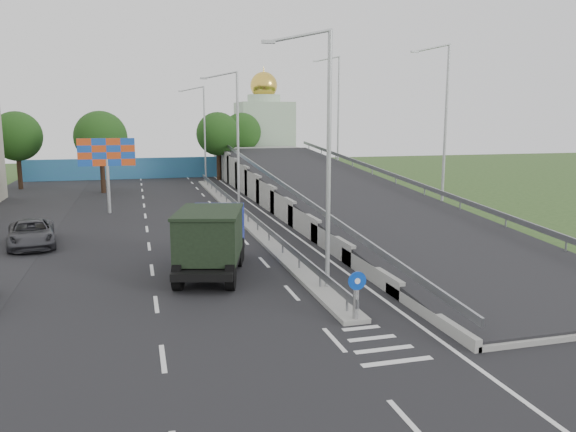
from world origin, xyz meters
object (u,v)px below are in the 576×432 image
object	(u,v)px
lamp_post_far	(203,129)
sign_bollard	(356,295)
lamp_post_mid	(235,134)
church	(264,130)
billboard	(107,156)
lamp_post_near	(324,148)
dump_truck	(212,237)
parked_car_c	(31,234)

from	to	relation	value
lamp_post_far	sign_bollard	bearing A→B (deg)	-90.14
lamp_post_mid	sign_bollard	bearing A→B (deg)	-90.26
lamp_post_far	lamp_post_mid	bearing A→B (deg)	-90.00
church	billboard	distance (m)	37.23
lamp_post_near	sign_bollard	bearing A→B (deg)	-91.64
church	dump_truck	size ratio (longest dim) A/B	1.91
sign_bollard	dump_truck	bearing A→B (deg)	116.25
lamp_post_mid	billboard	world-z (taller)	lamp_post_mid
dump_truck	parked_car_c	size ratio (longest dim) A/B	1.41
lamp_post_near	lamp_post_far	distance (m)	40.00
lamp_post_mid	dump_truck	size ratio (longest dim) A/B	1.39
parked_car_c	dump_truck	bearing A→B (deg)	-50.41
lamp_post_mid	parked_car_c	world-z (taller)	lamp_post_mid
lamp_post_near	parked_car_c	xyz separation A→B (m)	(-12.78, 11.82, -5.09)
lamp_post_far	dump_truck	bearing A→B (deg)	-96.24
lamp_post_mid	billboard	distance (m)	9.47
lamp_post_far	church	xyz separation A→B (m)	(9.89, 14.00, -0.50)
lamp_post_far	billboard	world-z (taller)	lamp_post_far
sign_bollard	church	xyz separation A→B (m)	(10.00, 57.83, 4.28)
church	dump_truck	world-z (taller)	church
lamp_post_far	billboard	bearing A→B (deg)	-116.84
lamp_post_near	church	size ratio (longest dim) A/B	0.73
church	dump_truck	bearing A→B (deg)	-105.45
lamp_post_far	dump_truck	distance (m)	36.50
sign_bollard	billboard	bearing A→B (deg)	109.21
lamp_post_near	lamp_post_far	xyz separation A→B (m)	(0.00, 40.00, 0.00)
sign_bollard	parked_car_c	distance (m)	20.14
lamp_post_near	parked_car_c	distance (m)	18.14
sign_bollard	billboard	xyz separation A→B (m)	(-9.00, 25.83, 3.15)
parked_car_c	church	bearing A→B (deg)	53.01
billboard	parked_car_c	bearing A→B (deg)	-109.84
billboard	lamp_post_mid	bearing A→B (deg)	-12.38
church	lamp_post_far	bearing A→B (deg)	-125.24
sign_bollard	lamp_post_near	distance (m)	6.12
billboard	parked_car_c	world-z (taller)	billboard
dump_truck	sign_bollard	bearing A→B (deg)	-48.96
lamp_post_near	dump_truck	world-z (taller)	lamp_post_near
sign_bollard	parked_car_c	bearing A→B (deg)	129.01
lamp_post_near	billboard	bearing A→B (deg)	112.49
church	billboard	xyz separation A→B (m)	(-19.00, -32.00, -1.12)
billboard	church	bearing A→B (deg)	59.30
sign_bollard	church	size ratio (longest dim) A/B	0.12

